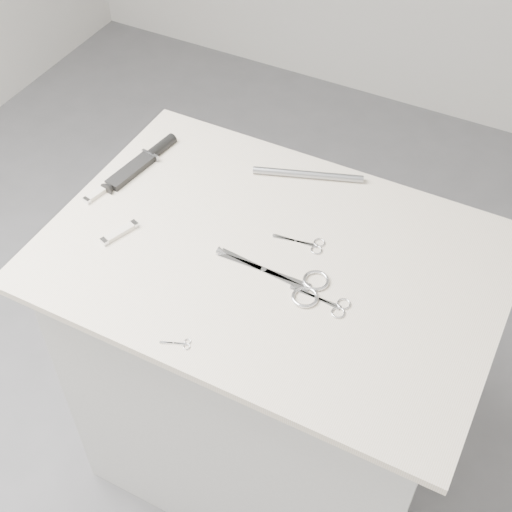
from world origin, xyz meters
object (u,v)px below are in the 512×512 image
at_px(pocket_knife_a, 120,233).
at_px(pocket_knife_b, 98,193).
at_px(metal_rail, 308,174).
at_px(large_shears, 294,282).
at_px(sheathed_knife, 145,159).
at_px(embroidery_scissors_b, 308,244).
at_px(tiny_scissors, 180,344).
at_px(embroidery_scissors_a, 330,304).
at_px(plinth, 270,375).

xyz_separation_m(pocket_knife_a, pocket_knife_b, (-0.12, 0.09, -0.00)).
bearing_deg(metal_rail, pocket_knife_b, -145.70).
distance_m(large_shears, sheathed_knife, 0.53).
distance_m(embroidery_scissors_b, tiny_scissors, 0.38).
xyz_separation_m(large_shears, embroidery_scissors_a, (0.09, -0.02, -0.00)).
bearing_deg(large_shears, plinth, 147.02).
bearing_deg(plinth, pocket_knife_a, -163.23).
bearing_deg(plinth, metal_rail, 98.12).
distance_m(embroidery_scissors_a, tiny_scissors, 0.32).
bearing_deg(plinth, sheathed_knife, 161.84).
xyz_separation_m(pocket_knife_b, metal_rail, (0.42, 0.28, 0.00)).
distance_m(plinth, tiny_scissors, 0.56).
relative_size(sheathed_knife, pocket_knife_a, 2.47).
distance_m(embroidery_scissors_a, pocket_knife_a, 0.50).
xyz_separation_m(plinth, metal_rail, (-0.04, 0.27, 0.48)).
height_order(embroidery_scissors_a, tiny_scissors, same).
distance_m(large_shears, metal_rail, 0.34).
xyz_separation_m(large_shears, metal_rail, (-0.11, 0.32, 0.01)).
bearing_deg(pocket_knife_a, embroidery_scissors_a, -66.23).
xyz_separation_m(plinth, sheathed_knife, (-0.42, 0.14, 0.48)).
height_order(embroidery_scissors_b, tiny_scissors, same).
xyz_separation_m(large_shears, sheathed_knife, (-0.50, 0.19, 0.01)).
height_order(embroidery_scissors_a, sheathed_knife, sheathed_knife).
xyz_separation_m(embroidery_scissors_a, sheathed_knife, (-0.59, 0.21, 0.01)).
bearing_deg(embroidery_scissors_b, sheathed_knife, 162.87).
xyz_separation_m(large_shears, embroidery_scissors_b, (-0.02, 0.12, -0.00)).
xyz_separation_m(plinth, pocket_knife_a, (-0.33, -0.10, 0.48)).
distance_m(tiny_scissors, metal_rail, 0.57).
height_order(plinth, pocket_knife_a, pocket_knife_a).
height_order(plinth, embroidery_scissors_b, embroidery_scissors_b).
xyz_separation_m(embroidery_scissors_a, pocket_knife_a, (-0.50, -0.03, 0.00)).
distance_m(tiny_scissors, pocket_knife_b, 0.49).
xyz_separation_m(plinth, large_shears, (0.08, -0.05, 0.47)).
xyz_separation_m(plinth, embroidery_scissors_b, (0.06, 0.06, 0.47)).
bearing_deg(embroidery_scissors_a, embroidery_scissors_b, 132.91).
bearing_deg(embroidery_scissors_b, plinth, -139.13).
bearing_deg(tiny_scissors, metal_rail, 66.35).
xyz_separation_m(large_shears, pocket_knife_b, (-0.53, 0.04, 0.00)).
bearing_deg(pocket_knife_b, tiny_scissors, -113.06).
bearing_deg(embroidery_scissors_a, metal_rail, 124.28).
bearing_deg(plinth, embroidery_scissors_a, -22.78).
height_order(large_shears, metal_rail, metal_rail).
bearing_deg(metal_rail, large_shears, -70.63).
distance_m(plinth, embroidery_scissors_b, 0.48).
height_order(large_shears, pocket_knife_b, pocket_knife_b).
relative_size(embroidery_scissors_b, sheathed_knife, 0.50).
relative_size(large_shears, sheathed_knife, 1.07).
bearing_deg(sheathed_knife, tiny_scissors, -131.62).
bearing_deg(large_shears, embroidery_scissors_a, -9.07).
relative_size(pocket_knife_b, metal_rail, 0.31).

